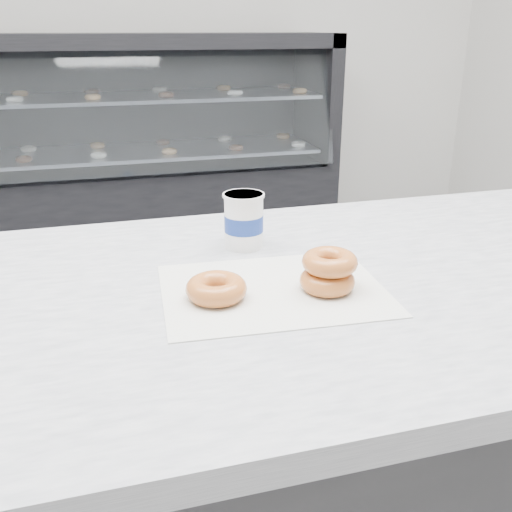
% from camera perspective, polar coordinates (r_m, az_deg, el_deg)
% --- Properties ---
extents(ground, '(5.00, 5.00, 0.00)m').
position_cam_1_polar(ground, '(1.90, -5.64, -20.57)').
color(ground, gray).
rests_on(ground, ground).
extents(counter, '(3.06, 0.76, 0.90)m').
position_cam_1_polar(counter, '(1.16, -0.68, -23.49)').
color(counter, '#333335').
rests_on(counter, ground).
extents(display_case, '(2.40, 0.74, 1.25)m').
position_cam_1_polar(display_case, '(3.60, -12.12, 8.78)').
color(display_case, black).
rests_on(display_case, ground).
extents(wax_paper, '(0.36, 0.28, 0.00)m').
position_cam_1_polar(wax_paper, '(0.88, 1.72, -3.39)').
color(wax_paper, silver).
rests_on(wax_paper, counter).
extents(donut_single, '(0.11, 0.11, 0.03)m').
position_cam_1_polar(donut_single, '(0.85, -3.99, -3.26)').
color(donut_single, '#D17939').
rests_on(donut_single, wax_paper).
extents(donut_stack, '(0.10, 0.10, 0.06)m').
position_cam_1_polar(donut_stack, '(0.88, 7.26, -1.53)').
color(donut_stack, '#D17939').
rests_on(donut_stack, wax_paper).
extents(coffee_cup, '(0.09, 0.09, 0.10)m').
position_cam_1_polar(coffee_cup, '(1.04, -1.23, 3.62)').
color(coffee_cup, white).
rests_on(coffee_cup, counter).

